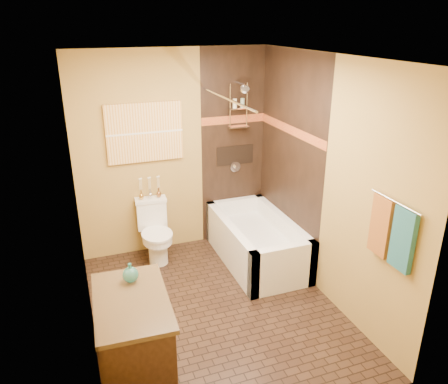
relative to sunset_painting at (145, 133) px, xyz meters
name	(u,v)px	position (x,y,z in m)	size (l,w,h in m)	color
floor	(215,309)	(0.35, -1.48, -1.55)	(3.00, 3.00, 0.00)	black
wall_left	(79,216)	(-0.85, -1.48, -0.30)	(0.02, 3.00, 2.50)	#A98541
wall_right	(325,182)	(1.55, -1.48, -0.30)	(0.02, 3.00, 2.50)	#A98541
wall_back	(174,154)	(0.35, 0.02, -0.30)	(2.40, 0.02, 2.50)	#A98541
wall_front	(292,282)	(0.35, -2.98, -0.30)	(2.40, 0.02, 2.50)	#A98541
ceiling	(213,57)	(0.35, -1.48, 0.95)	(3.00, 3.00, 0.00)	silver
alcove_tile_back	(233,148)	(1.12, 0.01, -0.30)	(0.85, 0.01, 2.50)	black
alcove_tile_right	(289,161)	(1.53, -0.73, -0.30)	(0.01, 1.50, 2.50)	black
mosaic_band_back	(234,119)	(1.12, 0.00, 0.07)	(0.85, 0.01, 0.10)	maroon
mosaic_band_right	(290,130)	(1.52, -0.73, 0.07)	(0.01, 1.50, 0.10)	maroon
alcove_niche	(235,155)	(1.15, 0.01, -0.40)	(0.50, 0.01, 0.25)	black
shower_fixtures	(239,117)	(1.15, -0.10, 0.12)	(0.24, 0.33, 1.16)	silver
curtain_rod	(226,98)	(0.75, -0.73, 0.47)	(0.03, 0.03, 1.55)	silver
towel_bar	(396,202)	(1.50, -2.53, -0.10)	(0.02, 0.02, 0.55)	silver
towel_teal	(403,239)	(1.51, -2.66, -0.37)	(0.05, 0.22, 0.52)	#1D5160
towel_rust	(381,226)	(1.51, -2.40, -0.37)	(0.05, 0.22, 0.52)	#8F581A
sunset_painting	(145,133)	(0.00, 0.00, 0.00)	(0.90, 0.04, 0.70)	gold
vanity_mirror	(83,223)	(-0.84, -2.17, -0.05)	(0.01, 1.00, 0.90)	white
bathtub	(256,244)	(1.15, -0.73, -1.33)	(0.80, 1.50, 0.55)	white
toilet	(155,231)	(0.00, -0.25, -1.17)	(0.39, 0.57, 0.75)	white
vanity	(134,342)	(-0.58, -2.17, -1.14)	(0.60, 0.94, 0.81)	black
teal_bottle	(130,273)	(-0.53, -1.93, -0.66)	(0.13, 0.13, 0.21)	#246D61
bud_vases	(150,187)	(0.00, -0.09, -0.66)	(0.27, 0.06, 0.27)	gold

